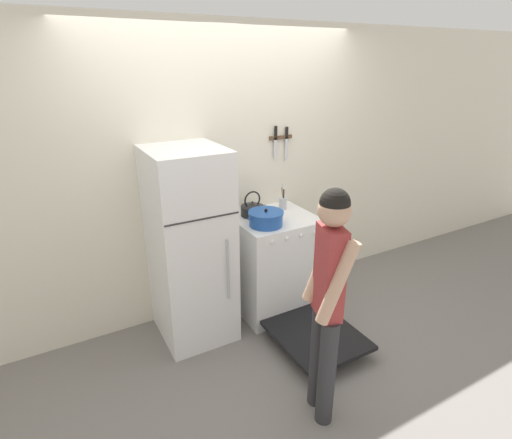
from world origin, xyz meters
The scene contains 9 objects.
ground_plane centered at (0.00, 0.00, 0.00)m, with size 14.00×14.00×0.00m, color slate.
wall_back centered at (0.00, 0.03, 1.27)m, with size 10.00×0.06×2.55m.
refrigerator centered at (-0.49, -0.32, 0.81)m, with size 0.58×0.66×1.62m.
stove_range centered at (0.30, -0.36, 0.46)m, with size 0.71×1.39×0.93m.
dutch_oven_pot centered at (0.14, -0.45, 0.99)m, with size 0.34×0.30×0.15m.
tea_kettle centered at (0.15, -0.19, 0.99)m, with size 0.26×0.21×0.23m.
utensil_jar centered at (0.48, -0.19, 0.99)m, with size 0.07×0.07×0.24m.
person centered at (-0.07, -1.55, 0.91)m, with size 0.32×0.37×1.59m.
wall_knife_strip centered at (0.55, -0.02, 1.56)m, with size 0.24×0.03×0.33m.
Camera 1 is at (-1.45, -3.14, 2.23)m, focal length 28.00 mm.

